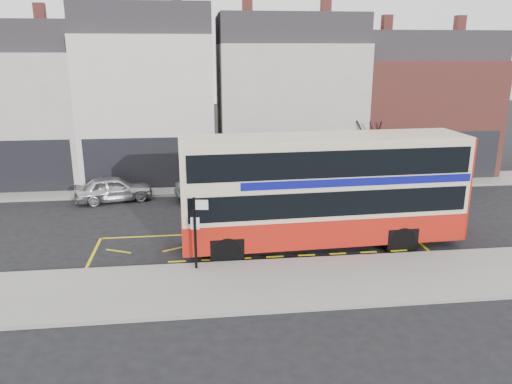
{
  "coord_description": "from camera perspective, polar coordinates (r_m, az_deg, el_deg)",
  "views": [
    {
      "loc": [
        -2.59,
        -18.43,
        8.2
      ],
      "look_at": [
        -0.11,
        2.0,
        2.28
      ],
      "focal_mm": 35.0,
      "sensor_mm": 36.0,
      "label": 1
    }
  ],
  "objects": [
    {
      "name": "terrace_right",
      "position": [
        36.84,
        17.56,
        9.66
      ],
      "size": [
        9.0,
        8.01,
        10.3
      ],
      "color": "#97443C",
      "rests_on": "ground"
    },
    {
      "name": "street_tree_right",
      "position": [
        31.77,
        12.68,
        7.13
      ],
      "size": [
        2.37,
        2.37,
        5.12
      ],
      "color": "black",
      "rests_on": "ground"
    },
    {
      "name": "terrace_green_shop",
      "position": [
        34.11,
        3.46,
        10.75
      ],
      "size": [
        9.0,
        8.01,
        11.3
      ],
      "color": "beige",
      "rests_on": "ground"
    },
    {
      "name": "car_silver",
      "position": [
        28.84,
        -15.93,
        0.37
      ],
      "size": [
        4.47,
        2.61,
        1.43
      ],
      "primitive_type": "imported",
      "rotation": [
        0.0,
        0.0,
        1.8
      ],
      "color": "#B8B8BD",
      "rests_on": "ground"
    },
    {
      "name": "terrace_far_left",
      "position": [
        35.31,
        -25.21,
        9.06
      ],
      "size": [
        8.0,
        8.01,
        10.8
      ],
      "color": "beige",
      "rests_on": "ground"
    },
    {
      "name": "kerb",
      "position": [
        19.97,
        1.15,
        -7.97
      ],
      "size": [
        40.0,
        0.15,
        0.15
      ],
      "primitive_type": "cube",
      "color": "gray",
      "rests_on": "ground"
    },
    {
      "name": "pavement",
      "position": [
        18.24,
        2.01,
        -10.41
      ],
      "size": [
        40.0,
        4.0,
        0.15
      ],
      "primitive_type": "cube",
      "color": "gray",
      "rests_on": "ground"
    },
    {
      "name": "far_pavement",
      "position": [
        30.64,
        -1.82,
        0.66
      ],
      "size": [
        50.0,
        3.0,
        0.15
      ],
      "primitive_type": "cube",
      "color": "gray",
      "rests_on": "ground"
    },
    {
      "name": "double_decker_bus",
      "position": [
        21.2,
        7.74,
        0.31
      ],
      "size": [
        12.02,
        3.21,
        4.76
      ],
      "rotation": [
        0.0,
        0.0,
        0.04
      ],
      "color": "beige",
      "rests_on": "ground"
    },
    {
      "name": "ground",
      "position": [
        20.34,
        1.0,
        -7.74
      ],
      "size": [
        120.0,
        120.0,
        0.0
      ],
      "primitive_type": "plane",
      "color": "black",
      "rests_on": "ground"
    },
    {
      "name": "bus_stop_post",
      "position": [
        18.74,
        -6.8,
        -3.87
      ],
      "size": [
        0.69,
        0.19,
        2.81
      ],
      "rotation": [
        0.0,
        0.0,
        -0.14
      ],
      "color": "black",
      "rests_on": "pavement"
    },
    {
      "name": "car_grey",
      "position": [
        28.27,
        -4.96,
        0.56
      ],
      "size": [
        4.36,
        2.39,
        1.36
      ],
      "primitive_type": "imported",
      "rotation": [
        0.0,
        0.0,
        1.81
      ],
      "color": "#3A3C41",
      "rests_on": "ground"
    },
    {
      "name": "terrace_left",
      "position": [
        33.67,
        -12.06,
        10.79
      ],
      "size": [
        8.0,
        8.01,
        11.8
      ],
      "color": "silver",
      "rests_on": "ground"
    },
    {
      "name": "road_markings",
      "position": [
        21.79,
        0.42,
        -6.04
      ],
      "size": [
        14.0,
        3.4,
        0.01
      ],
      "primitive_type": null,
      "color": "yellow",
      "rests_on": "ground"
    },
    {
      "name": "car_white",
      "position": [
        30.4,
        16.26,
        1.22
      ],
      "size": [
        5.59,
        3.29,
        1.52
      ],
      "primitive_type": "imported",
      "rotation": [
        0.0,
        0.0,
        1.81
      ],
      "color": "#BCBCBC",
      "rests_on": "ground"
    }
  ]
}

